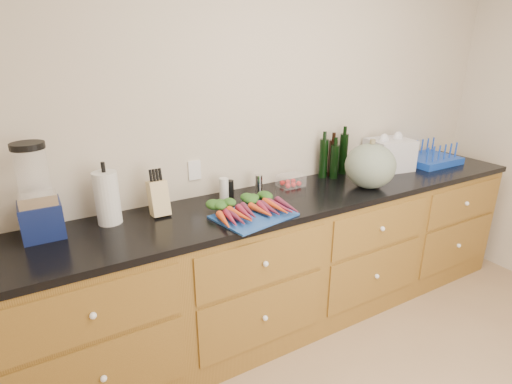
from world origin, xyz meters
TOP-DOWN VIEW (x-y plane):
  - wall_back at (0.00, 1.62)m, footprint 4.10×0.05m
  - cabinets at (0.00, 1.30)m, footprint 3.60×0.64m
  - countertop at (0.00, 1.30)m, footprint 3.64×0.62m
  - cutting_board at (-0.43, 1.14)m, footprint 0.48×0.40m
  - carrots at (-0.43, 1.18)m, footprint 0.43×0.32m
  - squash at (0.50, 1.18)m, footprint 0.34×0.34m
  - blender_appliance at (-1.48, 1.46)m, footprint 0.19×0.19m
  - paper_towel at (-1.15, 1.46)m, footprint 0.13×0.13m
  - knife_block at (-0.88, 1.44)m, footprint 0.10×0.10m
  - grinder_salt at (-0.45, 1.48)m, footprint 0.06×0.06m
  - grinder_pepper at (-0.41, 1.48)m, footprint 0.05×0.05m
  - canister_chrome at (-0.20, 1.48)m, footprint 0.05×0.05m
  - tomato_box at (0.05, 1.47)m, footprint 0.17×0.14m
  - bottles at (0.45, 1.51)m, footprint 0.25×0.13m
  - grocery_bag at (0.94, 1.42)m, footprint 0.36×0.31m
  - dish_rack at (1.37, 1.38)m, footprint 0.44×0.35m

SIDE VIEW (x-z plane):
  - cabinets at x=0.00m, z-range 0.00..0.90m
  - countertop at x=0.00m, z-range 0.90..0.94m
  - cutting_board at x=-0.43m, z-range 0.94..0.95m
  - carrots at x=-0.43m, z-range 0.95..1.01m
  - tomato_box at x=0.05m, z-range 0.94..1.02m
  - dish_rack at x=1.37m, z-range 0.89..1.07m
  - grinder_pepper at x=-0.41m, z-range 0.94..1.05m
  - canister_chrome at x=-0.20m, z-range 0.94..1.06m
  - grinder_salt at x=-0.45m, z-range 0.94..1.08m
  - knife_block at x=-0.88m, z-range 0.94..1.14m
  - grocery_bag at x=0.94m, z-range 0.94..1.18m
  - bottles at x=0.45m, z-range 0.93..1.23m
  - paper_towel at x=-1.15m, z-range 0.94..1.23m
  - squash at x=0.50m, z-range 0.94..1.24m
  - blender_appliance at x=-1.48m, z-range 0.91..1.39m
  - wall_back at x=0.00m, z-range 0.00..2.60m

